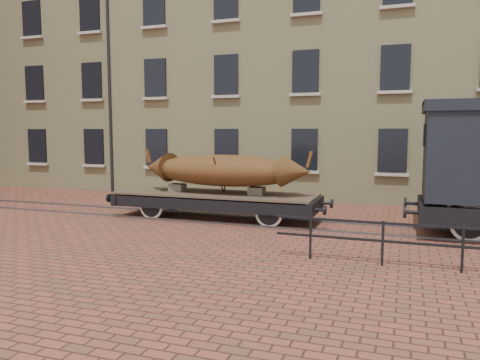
% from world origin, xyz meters
% --- Properties ---
extents(ground, '(90.00, 90.00, 0.00)m').
position_xyz_m(ground, '(0.00, 0.00, 0.00)').
color(ground, brown).
extents(warehouse_cream, '(40.00, 10.19, 14.00)m').
position_xyz_m(warehouse_cream, '(3.00, 9.99, 7.00)').
color(warehouse_cream, '#D0C486').
rests_on(warehouse_cream, ground).
extents(rail_track, '(30.00, 1.52, 0.06)m').
position_xyz_m(rail_track, '(0.00, 0.00, 0.03)').
color(rail_track, '#59595E').
rests_on(rail_track, ground).
extents(flatcar_wagon, '(7.58, 2.06, 1.14)m').
position_xyz_m(flatcar_wagon, '(-0.95, 0.00, 0.71)').
color(flatcar_wagon, '#4C3C30').
rests_on(flatcar_wagon, ground).
extents(iron_boat, '(5.98, 1.78, 1.46)m').
position_xyz_m(iron_boat, '(-0.67, -0.00, 1.66)').
color(iron_boat, '#583316').
rests_on(iron_boat, flatcar_wagon).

